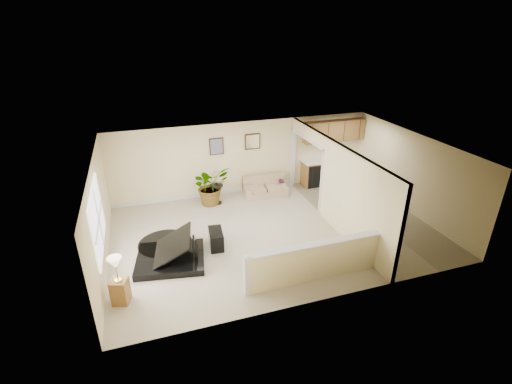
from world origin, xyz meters
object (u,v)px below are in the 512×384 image
object	(u,v)px
piano	(166,236)
lamp_stand	(119,284)
small_plant	(281,187)
piano_bench	(216,239)
accent_table	(216,192)
loveseat	(265,186)
palm_plant	(211,186)

from	to	relation	value
piano	lamp_stand	distance (m)	1.74
piano	small_plant	bearing A→B (deg)	43.85
piano	piano_bench	distance (m)	1.36
accent_table	lamp_stand	bearing A→B (deg)	-126.56
accent_table	small_plant	distance (m)	2.35
small_plant	lamp_stand	world-z (taller)	lamp_stand
piano_bench	small_plant	size ratio (longest dim) A/B	1.43
loveseat	accent_table	bearing A→B (deg)	-167.83
piano_bench	palm_plant	xyz separation A→B (m)	(0.41, 2.59, 0.40)
loveseat	palm_plant	xyz separation A→B (m)	(-1.92, -0.14, 0.32)
piano	palm_plant	distance (m)	3.24
accent_table	palm_plant	size ratio (longest dim) A/B	0.45
accent_table	piano	bearing A→B (deg)	-124.57
loveseat	lamp_stand	size ratio (longest dim) A/B	1.36
piano_bench	lamp_stand	distance (m)	2.84
piano_bench	loveseat	bearing A→B (deg)	49.49
accent_table	palm_plant	xyz separation A→B (m)	(-0.18, 0.05, 0.22)
piano	loveseat	bearing A→B (deg)	48.31
piano	small_plant	distance (m)	5.11
palm_plant	lamp_stand	size ratio (longest dim) A/B	1.26
loveseat	accent_table	distance (m)	1.76
piano	lamp_stand	world-z (taller)	piano
lamp_stand	piano_bench	bearing A→B (deg)	31.80
small_plant	piano_bench	bearing A→B (deg)	-137.32
piano_bench	loveseat	size ratio (longest dim) A/B	0.45
piano_bench	palm_plant	bearing A→B (deg)	80.98
palm_plant	loveseat	bearing A→B (deg)	4.12
loveseat	small_plant	bearing A→B (deg)	3.06
piano	accent_table	size ratio (longest dim) A/B	3.35
piano	loveseat	distance (m)	4.65
piano_bench	accent_table	bearing A→B (deg)	76.99
palm_plant	small_plant	distance (m)	2.55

